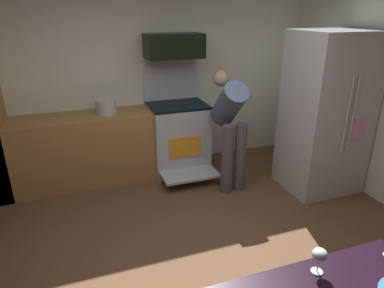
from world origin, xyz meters
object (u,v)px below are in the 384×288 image
stock_pot (106,107)px  oven_range (178,135)px  person_cook (230,122)px  microwave (174,46)px  refrigerator (326,114)px  wine_glass_far (320,255)px

stock_pot → oven_range: bearing=-0.8°
person_cook → microwave: bearing=120.5°
oven_range → refrigerator: bearing=-35.0°
microwave → stock_pot: bearing=-175.1°
person_cook → stock_pot: person_cook is taller
refrigerator → person_cook: size_ratio=1.34×
refrigerator → stock_pot: 2.69m
microwave → person_cook: size_ratio=0.52×
microwave → person_cook: microwave is taller
person_cook → stock_pot: size_ratio=5.61×
wine_glass_far → stock_pot: stock_pot is taller
oven_range → stock_pot: size_ratio=6.03×
oven_range → refrigerator: refrigerator is taller
oven_range → wine_glass_far: (-0.24, -3.16, 0.49)m
refrigerator → person_cook: 1.15m
wine_glass_far → stock_pot: bearing=102.2°
microwave → wine_glass_far: 3.33m
wine_glass_far → stock_pot: size_ratio=0.56×
person_cook → refrigerator: bearing=-20.0°
wine_glass_far → oven_range: bearing=85.7°
refrigerator → person_cook: (-1.07, 0.39, -0.10)m
oven_range → refrigerator: 1.92m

